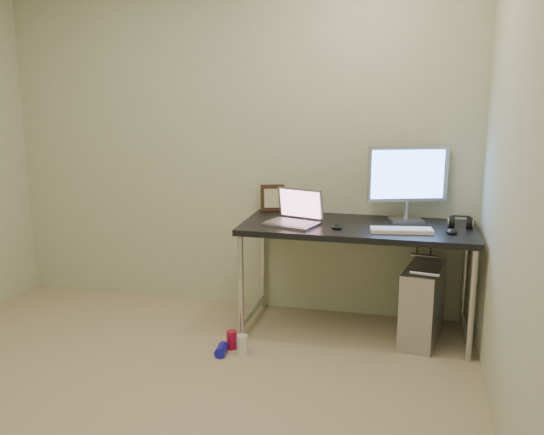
# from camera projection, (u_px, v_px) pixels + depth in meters

# --- Properties ---
(floor) EXTENTS (3.50, 3.50, 0.00)m
(floor) POSITION_uv_depth(u_px,v_px,m) (135.00, 422.00, 3.04)
(floor) COLOR tan
(floor) RESTS_ON ground
(wall_back) EXTENTS (3.50, 0.02, 2.50)m
(wall_back) POSITION_uv_depth(u_px,v_px,m) (234.00, 141.00, 4.43)
(wall_back) COLOR beige
(wall_back) RESTS_ON ground
(wall_right) EXTENTS (0.02, 3.50, 2.50)m
(wall_right) POSITION_uv_depth(u_px,v_px,m) (530.00, 192.00, 2.37)
(wall_right) COLOR beige
(wall_right) RESTS_ON ground
(desk) EXTENTS (1.53, 0.67, 0.75)m
(desk) POSITION_uv_depth(u_px,v_px,m) (357.00, 237.00, 4.02)
(desk) COLOR black
(desk) RESTS_ON ground
(tower_computer) EXTENTS (0.30, 0.52, 0.54)m
(tower_computer) POSITION_uv_depth(u_px,v_px,m) (422.00, 304.00, 3.96)
(tower_computer) COLOR #B7B7BB
(tower_computer) RESTS_ON ground
(cable_a) EXTENTS (0.01, 0.16, 0.69)m
(cable_a) POSITION_uv_depth(u_px,v_px,m) (416.00, 267.00, 4.26)
(cable_a) COLOR black
(cable_a) RESTS_ON ground
(cable_b) EXTENTS (0.02, 0.11, 0.71)m
(cable_b) POSITION_uv_depth(u_px,v_px,m) (429.00, 272.00, 4.23)
(cable_b) COLOR black
(cable_b) RESTS_ON ground
(can_red) EXTENTS (0.09, 0.09, 0.12)m
(can_red) POSITION_uv_depth(u_px,v_px,m) (232.00, 340.00, 3.88)
(can_red) COLOR #B91034
(can_red) RESTS_ON ground
(can_white) EXTENTS (0.08, 0.08, 0.13)m
(can_white) POSITION_uv_depth(u_px,v_px,m) (242.00, 345.00, 3.79)
(can_white) COLOR white
(can_white) RESTS_ON ground
(can_blue) EXTENTS (0.08, 0.13, 0.07)m
(can_blue) POSITION_uv_depth(u_px,v_px,m) (221.00, 350.00, 3.79)
(can_blue) COLOR #1717C4
(can_blue) RESTS_ON ground
(laptop) EXTENTS (0.39, 0.35, 0.23)m
(laptop) POSITION_uv_depth(u_px,v_px,m) (295.00, 216.00, 4.03)
(laptop) COLOR #ABAAB2
(laptop) RESTS_ON desk
(monitor) EXTENTS (0.53, 0.22, 0.51)m
(monitor) POSITION_uv_depth(u_px,v_px,m) (408.00, 177.00, 4.06)
(monitor) COLOR #ABAAB2
(monitor) RESTS_ON desk
(keyboard) EXTENTS (0.40, 0.18, 0.02)m
(keyboard) POSITION_uv_depth(u_px,v_px,m) (401.00, 230.00, 3.81)
(keyboard) COLOR white
(keyboard) RESTS_ON desk
(mouse_right) EXTENTS (0.07, 0.11, 0.04)m
(mouse_right) POSITION_uv_depth(u_px,v_px,m) (452.00, 230.00, 3.78)
(mouse_right) COLOR black
(mouse_right) RESTS_ON desk
(mouse_left) EXTENTS (0.09, 0.12, 0.04)m
(mouse_left) POSITION_uv_depth(u_px,v_px,m) (337.00, 225.00, 3.91)
(mouse_left) COLOR black
(mouse_left) RESTS_ON desk
(headphones) EXTENTS (0.15, 0.09, 0.10)m
(headphones) POSITION_uv_depth(u_px,v_px,m) (460.00, 223.00, 3.93)
(headphones) COLOR black
(headphones) RESTS_ON desk
(picture_frame) EXTENTS (0.25, 0.14, 0.20)m
(picture_frame) POSITION_uv_depth(u_px,v_px,m) (277.00, 198.00, 4.42)
(picture_frame) COLOR black
(picture_frame) RESTS_ON desk
(webcam) EXTENTS (0.04, 0.03, 0.11)m
(webcam) POSITION_uv_depth(u_px,v_px,m) (302.00, 203.00, 4.30)
(webcam) COLOR silver
(webcam) RESTS_ON desk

